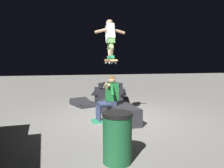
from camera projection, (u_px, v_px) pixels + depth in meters
name	position (u px, v px, depth m)	size (l,w,h in m)	color
ground_plane	(121.00, 118.00, 6.61)	(40.00, 40.00, 0.00)	gray
ledge_box_main	(119.00, 111.00, 6.42)	(1.92, 0.61, 0.47)	#28282D
person_sitting_on_ledge	(108.00, 96.00, 6.14)	(0.60, 0.77, 1.31)	#2D3856
skateboard	(111.00, 61.00, 6.26)	(1.02, 0.22, 0.13)	#AD8451
skater_airborne	(110.00, 37.00, 6.24)	(0.62, 0.89, 1.12)	#2D9E66
kicker_ramp	(84.00, 104.00, 8.41)	(1.25, 1.05, 0.33)	#28282D
picnic_table_back	(110.00, 90.00, 9.12)	(1.98, 1.73, 0.75)	black
trash_bin	(117.00, 137.00, 3.69)	(0.52, 0.52, 0.87)	#19512D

